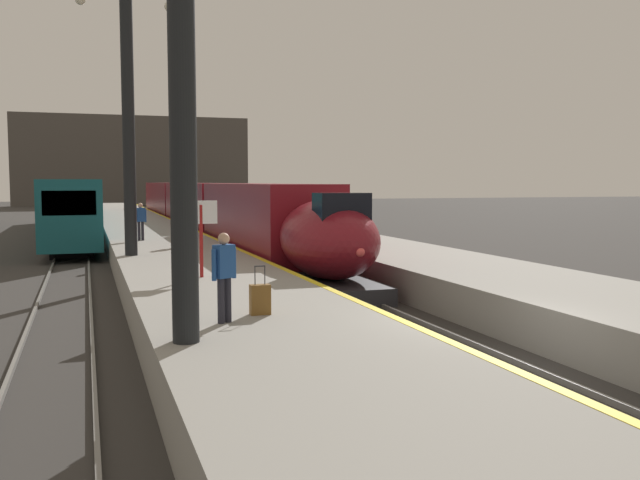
{
  "coord_description": "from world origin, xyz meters",
  "views": [
    {
      "loc": [
        -7.41,
        -11.55,
        3.68
      ],
      "look_at": [
        -0.23,
        9.79,
        1.8
      ],
      "focal_mm": 39.13,
      "sensor_mm": 36.0,
      "label": 1
    }
  ],
  "objects_px": {
    "passenger_near_edge": "(224,270)",
    "passenger_far_waiting": "(141,219)",
    "rolling_suitcase": "(260,299)",
    "highspeed_train_main": "(205,208)",
    "station_column_mid": "(128,90)",
    "passenger_mid_platform": "(187,222)",
    "departure_info_board": "(201,223)",
    "regional_train_adjacent": "(75,204)"
  },
  "relations": [
    {
      "from": "passenger_near_edge",
      "to": "passenger_far_waiting",
      "type": "xyz_separation_m",
      "value": [
        -0.09,
        19.42,
        0.0
      ]
    },
    {
      "from": "passenger_far_waiting",
      "to": "rolling_suitcase",
      "type": "distance_m",
      "value": 18.87
    },
    {
      "from": "highspeed_train_main",
      "to": "station_column_mid",
      "type": "bearing_deg",
      "value": -106.51
    },
    {
      "from": "passenger_near_edge",
      "to": "rolling_suitcase",
      "type": "bearing_deg",
      "value": 35.26
    },
    {
      "from": "station_column_mid",
      "to": "passenger_mid_platform",
      "type": "bearing_deg",
      "value": 51.94
    },
    {
      "from": "passenger_far_waiting",
      "to": "departure_info_board",
      "type": "bearing_deg",
      "value": -87.03
    },
    {
      "from": "station_column_mid",
      "to": "passenger_near_edge",
      "type": "xyz_separation_m",
      "value": [
        0.9,
        -12.98,
        -4.86
      ]
    },
    {
      "from": "passenger_mid_platform",
      "to": "rolling_suitcase",
      "type": "height_order",
      "value": "passenger_mid_platform"
    },
    {
      "from": "station_column_mid",
      "to": "highspeed_train_main",
      "type": "bearing_deg",
      "value": 73.49
    },
    {
      "from": "regional_train_adjacent",
      "to": "passenger_far_waiting",
      "type": "bearing_deg",
      "value": -80.84
    },
    {
      "from": "passenger_near_edge",
      "to": "departure_info_board",
      "type": "distance_m",
      "value": 6.46
    },
    {
      "from": "highspeed_train_main",
      "to": "departure_info_board",
      "type": "xyz_separation_m",
      "value": [
        -4.41,
        -26.46,
        0.59
      ]
    },
    {
      "from": "highspeed_train_main",
      "to": "regional_train_adjacent",
      "type": "distance_m",
      "value": 9.64
    },
    {
      "from": "passenger_near_edge",
      "to": "passenger_mid_platform",
      "type": "bearing_deg",
      "value": 84.57
    },
    {
      "from": "passenger_far_waiting",
      "to": "station_column_mid",
      "type": "bearing_deg",
      "value": -97.17
    },
    {
      "from": "regional_train_adjacent",
      "to": "station_column_mid",
      "type": "distance_m",
      "value": 25.67
    },
    {
      "from": "regional_train_adjacent",
      "to": "passenger_near_edge",
      "type": "bearing_deg",
      "value": -85.35
    },
    {
      "from": "passenger_far_waiting",
      "to": "rolling_suitcase",
      "type": "relative_size",
      "value": 1.72
    },
    {
      "from": "passenger_near_edge",
      "to": "rolling_suitcase",
      "type": "distance_m",
      "value": 1.22
    },
    {
      "from": "highspeed_train_main",
      "to": "passenger_far_waiting",
      "type": "bearing_deg",
      "value": -110.71
    },
    {
      "from": "station_column_mid",
      "to": "departure_info_board",
      "type": "distance_m",
      "value": 8.01
    },
    {
      "from": "passenger_near_edge",
      "to": "departure_info_board",
      "type": "height_order",
      "value": "departure_info_board"
    },
    {
      "from": "station_column_mid",
      "to": "passenger_near_edge",
      "type": "distance_m",
      "value": 13.89
    },
    {
      "from": "regional_train_adjacent",
      "to": "highspeed_train_main",
      "type": "bearing_deg",
      "value": -32.79
    },
    {
      "from": "regional_train_adjacent",
      "to": "station_column_mid",
      "type": "bearing_deg",
      "value": -85.0
    },
    {
      "from": "highspeed_train_main",
      "to": "regional_train_adjacent",
      "type": "height_order",
      "value": "regional_train_adjacent"
    },
    {
      "from": "passenger_near_edge",
      "to": "passenger_far_waiting",
      "type": "bearing_deg",
      "value": 90.27
    },
    {
      "from": "highspeed_train_main",
      "to": "rolling_suitcase",
      "type": "xyz_separation_m",
      "value": [
        -4.17,
        -32.3,
        -0.61
      ]
    },
    {
      "from": "departure_info_board",
      "to": "rolling_suitcase",
      "type": "bearing_deg",
      "value": -87.65
    },
    {
      "from": "passenger_mid_platform",
      "to": "passenger_far_waiting",
      "type": "xyz_separation_m",
      "value": [
        -1.62,
        3.34,
        0.0
      ]
    },
    {
      "from": "highspeed_train_main",
      "to": "passenger_near_edge",
      "type": "bearing_deg",
      "value": -98.65
    },
    {
      "from": "highspeed_train_main",
      "to": "passenger_far_waiting",
      "type": "relative_size",
      "value": 33.09
    },
    {
      "from": "station_column_mid",
      "to": "passenger_far_waiting",
      "type": "distance_m",
      "value": 8.11
    },
    {
      "from": "highspeed_train_main",
      "to": "regional_train_adjacent",
      "type": "xyz_separation_m",
      "value": [
        -8.1,
        5.22,
        0.17
      ]
    },
    {
      "from": "passenger_mid_platform",
      "to": "passenger_far_waiting",
      "type": "relative_size",
      "value": 1.0
    },
    {
      "from": "rolling_suitcase",
      "to": "departure_info_board",
      "type": "xyz_separation_m",
      "value": [
        -0.24,
        5.83,
        1.2
      ]
    },
    {
      "from": "regional_train_adjacent",
      "to": "station_column_mid",
      "type": "xyz_separation_m",
      "value": [
        2.2,
        -25.12,
        4.77
      ]
    },
    {
      "from": "regional_train_adjacent",
      "to": "rolling_suitcase",
      "type": "relative_size",
      "value": 37.27
    },
    {
      "from": "station_column_mid",
      "to": "passenger_near_edge",
      "type": "height_order",
      "value": "station_column_mid"
    },
    {
      "from": "passenger_far_waiting",
      "to": "rolling_suitcase",
      "type": "height_order",
      "value": "passenger_far_waiting"
    },
    {
      "from": "station_column_mid",
      "to": "departure_info_board",
      "type": "bearing_deg",
      "value": -77.24
    },
    {
      "from": "passenger_near_edge",
      "to": "rolling_suitcase",
      "type": "height_order",
      "value": "passenger_near_edge"
    }
  ]
}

